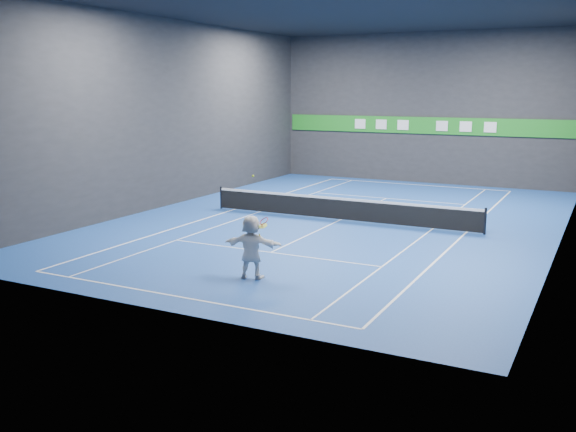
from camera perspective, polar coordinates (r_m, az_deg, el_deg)
The scene contains 20 objects.
ground at distance 28.35m, azimuth 4.65°, elevation -0.36°, with size 26.00×26.00×0.00m, color #1B4395.
ceiling at distance 27.97m, azimuth 4.95°, elevation 18.01°, with size 26.00×26.00×0.00m, color black.
wall_back at distance 40.13m, azimuth 11.95°, elevation 9.31°, with size 18.00×0.10×9.00m, color #262629.
wall_front at distance 16.54m, azimuth -12.68°, elevation 6.86°, with size 18.00×0.10×9.00m, color #262629.
wall_left at distance 32.30m, azimuth -10.33°, elevation 8.96°, with size 0.10×26.00×9.00m, color #262629.
wall_right at distance 25.78m, azimuth 23.82°, elevation 7.66°, with size 0.10×26.00×9.00m, color #262629.
baseline_near at distance 18.27m, azimuth -9.85°, elevation -7.05°, with size 10.98×0.08×0.01m, color white.
baseline_far at distance 39.45m, azimuth 11.26°, elevation 2.75°, with size 10.98×0.08×0.01m, color white.
sideline_doubles_left at distance 30.81m, azimuth -4.83°, elevation 0.58°, with size 0.08×23.78×0.01m, color white.
sideline_doubles_right at distance 26.80m, azimuth 15.56°, elevation -1.41°, with size 0.08×23.78×0.01m, color white.
sideline_singles_left at distance 30.12m, azimuth -2.60°, elevation 0.36°, with size 0.06×23.78×0.01m, color white.
sideline_singles_right at distance 27.09m, azimuth 12.71°, elevation -1.14°, with size 0.06×23.78×0.01m, color white.
service_line_near at distance 22.71m, azimuth -1.54°, elevation -3.25°, with size 8.23×0.06×0.01m, color white.
service_line_far at distance 34.26m, azimuth 8.74°, elevation 1.57°, with size 8.23×0.06×0.01m, color white.
center_service_line at distance 28.35m, azimuth 4.65°, elevation -0.35°, with size 0.06×12.80×0.01m, color white.
player at distance 19.48m, azimuth -3.27°, elevation -2.76°, with size 1.82×0.58×1.96m, color white.
tennis_ball at distance 19.31m, azimuth -3.13°, elevation 3.57°, with size 0.07×0.07×0.07m, color #BDE325.
tennis_net at distance 28.25m, azimuth 4.66°, elevation 0.71°, with size 12.50×0.10×1.07m.
sponsor_banner at distance 40.11m, azimuth 11.87°, elevation 7.89°, with size 17.64×0.11×1.00m.
tennis_racket at distance 19.17m, azimuth -2.21°, elevation -0.67°, with size 0.41×0.33×0.76m.
Camera 1 is at (10.52, -25.71, 5.69)m, focal length 40.00 mm.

